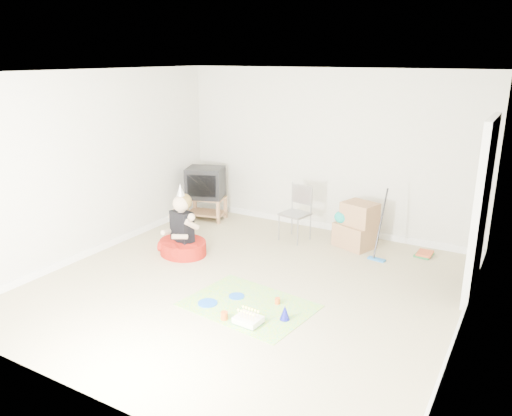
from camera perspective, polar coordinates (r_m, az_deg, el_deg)
The scene contains 16 objects.
ground at distance 6.36m, azimuth -1.03°, elevation -8.84°, with size 5.00×5.00×0.00m, color #BEAF88.
doorway_recess at distance 6.36m, azimuth 24.46°, elevation -0.49°, with size 0.02×0.90×2.05m, color black.
tv_stand at distance 8.79m, azimuth -5.71°, elevation 0.24°, with size 0.72×0.54×0.41m.
crt_tv at distance 8.68m, azimuth -5.80°, elevation 2.92°, with size 0.61×0.50×0.53m, color black.
folding_chair at distance 7.73m, azimuth 4.48°, elevation -0.67°, with size 0.46×0.44×0.88m.
cardboard_boxes at distance 7.61m, azimuth 11.35°, elevation -2.00°, with size 0.67×0.58×0.70m.
floor_mop at distance 7.20m, azimuth 13.74°, elevation -3.88°, with size 0.25×0.33×0.99m.
book_pile at distance 7.63m, azimuth 18.76°, elevation -5.01°, with size 0.24×0.30×0.06m.
seated_woman at distance 7.31m, azimuth -8.39°, elevation -3.52°, with size 0.90×0.90×1.06m.
party_mat at distance 5.89m, azimuth -0.84°, elevation -11.05°, with size 1.43×1.03×0.01m, color #FF3584.
birthday_cake at distance 5.51m, azimuth -0.90°, elevation -12.72°, with size 0.30×0.24×0.14m.
blue_plate_near at distance 6.07m, azimuth -2.23°, elevation -10.03°, with size 0.19×0.19×0.01m, color blue.
blue_plate_far at distance 5.94m, azimuth -5.55°, elevation -10.76°, with size 0.23×0.23×0.01m, color blue.
orange_cup_near at distance 5.90m, azimuth 2.47°, elevation -10.56°, with size 0.06×0.06×0.07m, color #DD5518.
orange_cup_far at distance 5.59m, azimuth -3.65°, elevation -12.18°, with size 0.08×0.08×0.09m, color #DD5518.
blue_party_hat at distance 5.57m, azimuth 3.31°, elevation -11.84°, with size 0.11×0.11×0.17m, color #181BA9.
Camera 1 is at (2.95, -4.90, 2.78)m, focal length 35.00 mm.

